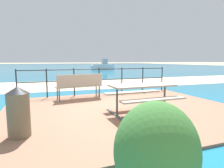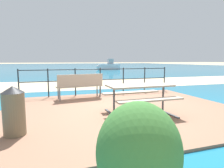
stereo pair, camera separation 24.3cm
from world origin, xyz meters
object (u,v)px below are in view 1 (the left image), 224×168
at_px(picnic_table, 142,91).
at_px(park_bench, 80,84).
at_px(trash_bin, 19,112).
at_px(boat_mid, 102,66).

height_order(picnic_table, park_bench, park_bench).
bearing_deg(picnic_table, park_bench, 113.84).
bearing_deg(park_bench, trash_bin, 53.51).
bearing_deg(picnic_table, trash_bin, -170.09).
bearing_deg(boat_mid, park_bench, 71.06).
relative_size(picnic_table, park_bench, 0.99).
height_order(trash_bin, boat_mid, boat_mid).
bearing_deg(trash_bin, picnic_table, 10.73).
distance_m(trash_bin, boat_mid, 26.01).
bearing_deg(boat_mid, trash_bin, 69.84).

